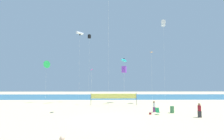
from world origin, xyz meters
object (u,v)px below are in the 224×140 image
at_px(kite_cyan_inflatable, 124,60).
at_px(kite_orange_diamond, 151,53).
at_px(folding_beach_chair, 158,111).
at_px(trash_barrel, 172,110).
at_px(beachgoer_white_shirt, 154,106).
at_px(beachgoer_maroon_shirt, 199,110).
at_px(kite_magenta_diamond, 92,70).
at_px(beach_handbag, 150,114).
at_px(volleyball_net, 114,97).
at_px(kite_green_delta, 46,64).
at_px(kite_white_box, 163,23).
at_px(kite_black_box, 89,37).
at_px(kite_violet_box, 124,69).
at_px(kite_white_tube, 80,33).

bearing_deg(kite_cyan_inflatable, kite_orange_diamond, 12.20).
bearing_deg(folding_beach_chair, trash_barrel, 18.85).
height_order(beachgoer_white_shirt, kite_cyan_inflatable, kite_cyan_inflatable).
distance_m(beachgoer_maroon_shirt, kite_magenta_diamond, 20.32).
xyz_separation_m(beach_handbag, kite_orange_diamond, (3.60, 12.76, 10.66)).
xyz_separation_m(trash_barrel, volleyball_net, (-8.14, 8.11, 1.17)).
bearing_deg(folding_beach_chair, kite_cyan_inflatable, 101.25).
xyz_separation_m(volleyball_net, kite_green_delta, (-14.79, 4.49, 6.69)).
xyz_separation_m(beachgoer_white_shirt, folding_beach_chair, (-0.01, -1.74, -0.40)).
distance_m(kite_white_box, kite_cyan_inflatable, 11.86).
bearing_deg(kite_black_box, volleyball_net, -46.22).
distance_m(kite_violet_box, kite_green_delta, 17.21).
bearing_deg(beachgoer_maroon_shirt, kite_cyan_inflatable, -131.48).
height_order(volleyball_net, kite_orange_diamond, kite_orange_diamond).
distance_m(beachgoer_maroon_shirt, volleyball_net, 15.28).
height_order(kite_violet_box, kite_cyan_inflatable, kite_cyan_inflatable).
distance_m(trash_barrel, kite_violet_box, 15.18).
xyz_separation_m(kite_violet_box, kite_magenta_diamond, (-6.84, -2.84, -0.37)).
distance_m(volleyball_net, kite_violet_box, 7.38).
bearing_deg(beach_handbag, kite_magenta_diamond, 130.93).
distance_m(volleyball_net, kite_white_box, 19.05).
bearing_deg(kite_white_box, beachgoer_maroon_shirt, -91.68).
distance_m(kite_white_box, kite_white_tube, 18.33).
bearing_deg(kite_green_delta, kite_white_box, -4.14).
relative_size(volleyball_net, kite_orange_diamond, 0.79).
height_order(kite_orange_diamond, kite_white_tube, kite_white_tube).
relative_size(kite_green_delta, kite_magenta_diamond, 1.29).
bearing_deg(kite_black_box, trash_barrel, -45.44).
bearing_deg(kite_magenta_diamond, kite_orange_diamond, 9.61).
bearing_deg(kite_white_tube, beachgoer_maroon_shirt, -40.15).
height_order(beachgoer_white_shirt, beach_handbag, beachgoer_white_shirt).
height_order(trash_barrel, kite_cyan_inflatable, kite_cyan_inflatable).
xyz_separation_m(kite_violet_box, kite_cyan_inflatable, (-0.19, -1.99, 1.73)).
height_order(beachgoer_white_shirt, kite_violet_box, kite_violet_box).
height_order(beach_handbag, kite_violet_box, kite_violet_box).
relative_size(beach_handbag, kite_black_box, 0.02).
bearing_deg(kite_magenta_diamond, beachgoer_white_shirt, -41.00).
xyz_separation_m(trash_barrel, kite_white_tube, (-15.53, 11.92, 14.68)).
relative_size(beach_handbag, kite_orange_diamond, 0.03).
bearing_deg(kite_white_box, kite_orange_diamond, 159.66).
bearing_deg(kite_white_tube, kite_black_box, 46.46).
xyz_separation_m(folding_beach_chair, kite_white_tube, (-13.12, 13.03, 14.68)).
xyz_separation_m(folding_beach_chair, kite_white_box, (5.06, 11.85, 16.65)).
xyz_separation_m(folding_beach_chair, trash_barrel, (2.41, 1.11, 0.01)).
bearing_deg(beach_handbag, beachgoer_white_shirt, 59.84).
bearing_deg(beachgoer_white_shirt, kite_violet_box, 172.07).
xyz_separation_m(folding_beach_chair, kite_violet_box, (-3.34, 13.43, 6.74)).
xyz_separation_m(volleyball_net, kite_white_tube, (-7.40, 3.81, 13.51)).
bearing_deg(kite_orange_diamond, kite_violet_box, 173.55).
xyz_separation_m(trash_barrel, kite_magenta_diamond, (-12.60, 9.49, 6.37)).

